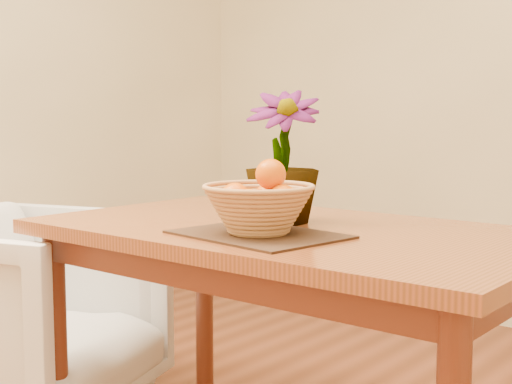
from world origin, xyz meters
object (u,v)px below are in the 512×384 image
Objects in this scene: table at (288,258)px; wicker_basket at (259,211)px; armchair at (26,304)px; potted_plant at (282,156)px.

wicker_basket is (0.03, -0.17, 0.15)m from table.
armchair is (-1.05, 0.00, -0.42)m from wicker_basket.
armchair is at bearing 160.97° from potted_plant.
armchair is (-1.01, -0.17, -0.27)m from table.
potted_plant is (-0.09, 0.21, 0.12)m from wicker_basket.
table is 3.76× the size of potted_plant.
table is at bearing -98.33° from armchair.
wicker_basket is 1.13m from armchair.
table is 1.06m from armchair.
armchair is at bearing -170.58° from table.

